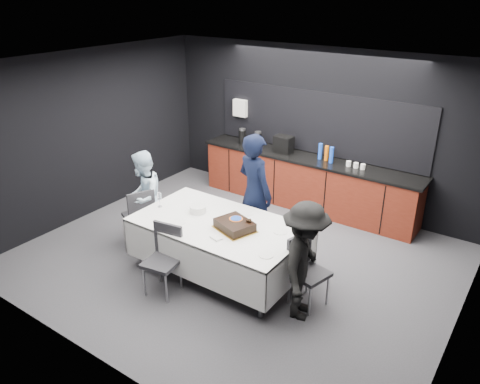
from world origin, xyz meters
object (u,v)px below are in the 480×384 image
at_px(plate_stack, 198,209).
at_px(chair_near, 165,254).
at_px(chair_left, 140,213).
at_px(person_right, 304,262).
at_px(chair_right, 305,265).
at_px(party_table, 219,232).
at_px(champagne_flute, 159,197).
at_px(person_center, 255,193).
at_px(person_left, 144,197).
at_px(cake_assembly, 235,225).

height_order(plate_stack, chair_near, chair_near).
height_order(chair_left, person_right, person_right).
xyz_separation_m(chair_left, chair_right, (2.74, 0.14, 0.00)).
xyz_separation_m(party_table, champagne_flute, (-1.00, -0.09, 0.30)).
relative_size(person_center, person_left, 1.25).
height_order(champagne_flute, chair_near, champagne_flute).
relative_size(champagne_flute, chair_near, 0.24).
xyz_separation_m(cake_assembly, chair_right, (0.99, 0.11, -0.31)).
bearing_deg(person_right, person_left, 68.46).
relative_size(person_left, person_right, 0.96).
bearing_deg(person_left, chair_left, -8.00).
bearing_deg(person_center, chair_left, 49.54).
xyz_separation_m(plate_stack, chair_left, (-1.03, -0.15, -0.30)).
bearing_deg(champagne_flute, chair_near, -43.63).
height_order(person_center, person_left, person_center).
xyz_separation_m(party_table, chair_right, (1.28, 0.08, -0.11)).
bearing_deg(person_center, plate_stack, 77.21).
bearing_deg(chair_near, chair_right, 26.37).
relative_size(party_table, champagne_flute, 10.36).
height_order(chair_right, person_left, person_left).
distance_m(plate_stack, chair_left, 1.08).
relative_size(chair_near, person_right, 0.61).
bearing_deg(champagne_flute, person_left, 159.49).
bearing_deg(chair_near, person_left, 145.08).
relative_size(champagne_flute, chair_left, 0.24).
bearing_deg(person_right, plate_stack, 65.76).
xyz_separation_m(champagne_flute, chair_left, (-0.46, 0.03, -0.40)).
bearing_deg(champagne_flute, cake_assembly, 2.66).
bearing_deg(person_right, party_table, 66.84).
bearing_deg(cake_assembly, person_center, 106.85).
bearing_deg(person_center, person_left, 43.73).
bearing_deg(party_table, chair_right, 3.49).
bearing_deg(chair_right, plate_stack, 179.67).
relative_size(party_table, cake_assembly, 3.82).
distance_m(champagne_flute, person_left, 0.60).
distance_m(chair_near, person_right, 1.82).
height_order(champagne_flute, chair_left, champagne_flute).
bearing_deg(chair_right, person_center, 148.23).
height_order(cake_assembly, chair_right, cake_assembly).
bearing_deg(chair_right, person_right, -66.66).
height_order(plate_stack, person_left, person_left).
distance_m(cake_assembly, chair_right, 1.04).
bearing_deg(plate_stack, chair_right, -0.33).
relative_size(champagne_flute, chair_right, 0.24).
xyz_separation_m(party_table, cake_assembly, (0.29, -0.03, 0.20)).
height_order(chair_right, person_center, person_center).
relative_size(champagne_flute, person_left, 0.15).
distance_m(chair_right, person_right, 0.35).
relative_size(party_table, chair_near, 2.51).
relative_size(cake_assembly, chair_near, 0.66).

